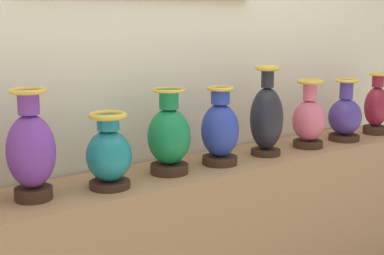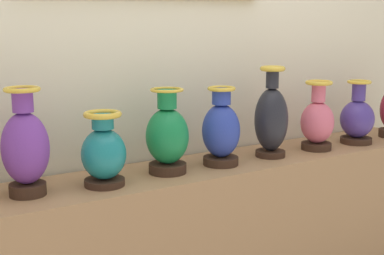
{
  "view_description": "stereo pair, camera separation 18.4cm",
  "coord_description": "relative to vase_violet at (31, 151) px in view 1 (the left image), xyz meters",
  "views": [
    {
      "loc": [
        -1.33,
        -1.73,
        1.41
      ],
      "look_at": [
        0.0,
        0.0,
        1.0
      ],
      "focal_mm": 49.71,
      "sensor_mm": 36.0,
      "label": 1
    },
    {
      "loc": [
        -1.18,
        -1.83,
        1.41
      ],
      "look_at": [
        0.0,
        0.0,
        1.0
      ],
      "focal_mm": 49.71,
      "sensor_mm": 36.0,
      "label": 2
    }
  ],
  "objects": [
    {
      "name": "vase_onyx",
      "position": [
        1.1,
        -0.02,
        0.0
      ],
      "size": [
        0.15,
        0.15,
        0.41
      ],
      "color": "#382319",
      "rests_on": "display_shelf"
    },
    {
      "name": "back_wall",
      "position": [
        0.69,
        0.26,
        0.44
      ],
      "size": [
        4.78,
        0.14,
        2.85
      ],
      "color": "beige",
      "rests_on": "ground_plane"
    },
    {
      "name": "vase_cobalt",
      "position": [
        0.82,
        -0.02,
        -0.02
      ],
      "size": [
        0.16,
        0.16,
        0.34
      ],
      "color": "#382319",
      "rests_on": "display_shelf"
    },
    {
      "name": "vase_violet",
      "position": [
        0.0,
        0.0,
        0.0
      ],
      "size": [
        0.16,
        0.16,
        0.38
      ],
      "color": "#382319",
      "rests_on": "display_shelf"
    },
    {
      "name": "vase_teal",
      "position": [
        0.27,
        -0.04,
        -0.04
      ],
      "size": [
        0.17,
        0.17,
        0.28
      ],
      "color": "#382319",
      "rests_on": "display_shelf"
    },
    {
      "name": "vase_burgundy",
      "position": [
        1.94,
        -0.04,
        -0.02
      ],
      "size": [
        0.13,
        0.13,
        0.34
      ],
      "color": "#382319",
      "rests_on": "display_shelf"
    },
    {
      "name": "vase_indigo",
      "position": [
        1.65,
        -0.04,
        -0.04
      ],
      "size": [
        0.17,
        0.17,
        0.32
      ],
      "color": "#382319",
      "rests_on": "display_shelf"
    },
    {
      "name": "vase_emerald",
      "position": [
        0.56,
        -0.01,
        -0.02
      ],
      "size": [
        0.17,
        0.17,
        0.35
      ],
      "color": "#382319",
      "rests_on": "display_shelf"
    },
    {
      "name": "vase_rose",
      "position": [
        1.38,
        -0.04,
        -0.03
      ],
      "size": [
        0.16,
        0.16,
        0.33
      ],
      "color": "#382319",
      "rests_on": "display_shelf"
    }
  ]
}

